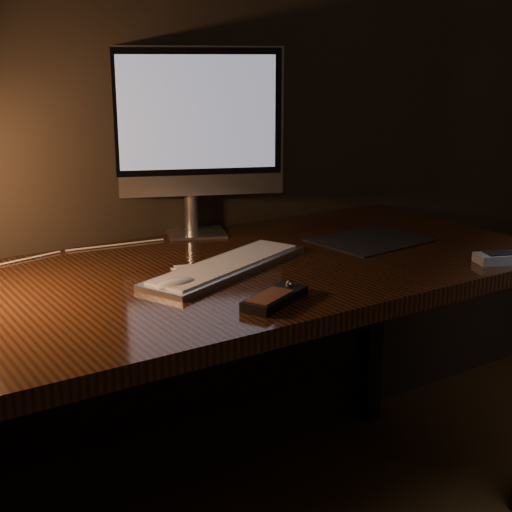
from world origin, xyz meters
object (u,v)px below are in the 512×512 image
monitor (195,126)px  media_remote (275,298)px  desk (217,311)px  keyboard (227,266)px  mouse (176,286)px

monitor → media_remote: 0.67m
desk → keyboard: bearing=-103.5°
desk → mouse: 0.28m
mouse → media_remote: media_remote is taller
monitor → keyboard: monitor is taller
mouse → media_remote: size_ratio=0.54×
keyboard → media_remote: 0.26m
desk → keyboard: (-0.02, -0.08, 0.14)m
keyboard → media_remote: size_ratio=2.69×
desk → media_remote: bearing=-100.3°
desk → keyboard: keyboard is taller
monitor → media_remote: monitor is taller
desk → media_remote: 0.37m
monitor → mouse: monitor is taller
mouse → desk: bearing=35.6°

